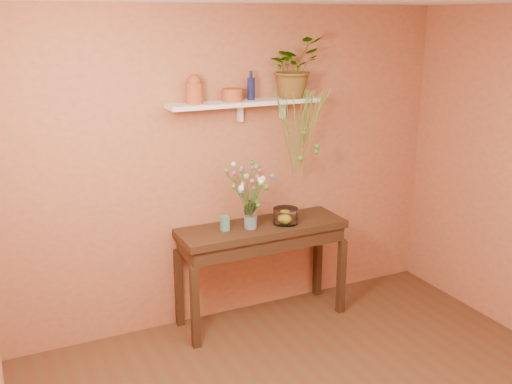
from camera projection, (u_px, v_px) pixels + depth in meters
room at (374, 245)px, 3.37m from camera, size 4.04×4.04×2.70m
sideboard at (262, 239)px, 5.11m from camera, size 1.46×0.47×0.89m
wall_shelf at (246, 103)px, 4.85m from camera, size 1.30×0.24×0.19m
terracotta_jug at (194, 90)px, 4.63m from camera, size 0.18×0.18×0.23m
terracotta_pot at (232, 95)px, 4.80m from camera, size 0.21×0.21×0.10m
blue_bottle at (251, 88)px, 4.86m from camera, size 0.08×0.08×0.24m
spider_plant at (293, 67)px, 4.97m from camera, size 0.54×0.50×0.50m
plant_fronds at (305, 136)px, 5.00m from camera, size 0.56×0.39×0.80m
glass_vase at (251, 217)px, 4.96m from camera, size 0.11×0.11×0.23m
bouquet at (249, 184)px, 4.87m from camera, size 0.41×0.46×0.47m
glass_bowl at (286, 216)px, 5.10m from camera, size 0.22×0.22×0.13m
lemon at (285, 218)px, 5.09m from camera, size 0.09×0.09×0.09m
carton at (225, 224)px, 4.91m from camera, size 0.07×0.05×0.13m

